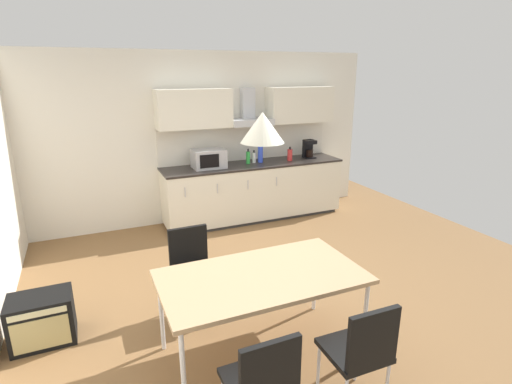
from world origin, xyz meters
TOP-DOWN VIEW (x-y plane):
  - ground_plane at (0.00, 0.00)m, footprint 7.35×7.68m
  - wall_back at (0.00, 2.61)m, footprint 5.88×0.10m
  - kitchen_counter at (0.84, 2.24)m, footprint 2.89×0.68m
  - backsplash_tile at (0.84, 2.55)m, footprint 2.87×0.02m
  - upper_wall_cabinets at (0.84, 2.39)m, footprint 2.87×0.40m
  - microwave at (0.11, 2.23)m, footprint 0.48×0.35m
  - coffee_maker at (1.85, 2.26)m, footprint 0.18×0.19m
  - bottle_white at (0.87, 2.28)m, footprint 0.06×0.06m
  - bottle_blue at (0.97, 2.27)m, footprint 0.08×0.08m
  - bottle_red at (1.46, 2.19)m, footprint 0.08×0.08m
  - bottle_green at (0.76, 2.26)m, footprint 0.06×0.06m
  - dining_table at (-0.40, -0.80)m, footprint 1.63×0.89m
  - chair_far_left at (-0.77, 0.03)m, footprint 0.41×0.41m
  - chair_near_right at (-0.03, -1.63)m, footprint 0.41×0.41m
  - chair_near_left at (-0.76, -1.63)m, footprint 0.40×0.40m
  - guitar_amp at (-2.10, 0.11)m, footprint 0.52×0.37m
  - pendant_lamp at (-0.40, -0.80)m, footprint 0.32×0.32m

SIDE VIEW (x-z plane):
  - ground_plane at x=0.00m, z-range -0.02..0.00m
  - guitar_amp at x=-2.10m, z-range 0.00..0.44m
  - kitchen_counter at x=0.84m, z-range 0.00..0.91m
  - chair_far_left at x=-0.77m, z-range 0.10..0.97m
  - chair_near_right at x=-0.03m, z-range 0.10..0.97m
  - chair_near_left at x=-0.76m, z-range 0.10..0.97m
  - dining_table at x=-0.40m, z-range 0.33..1.07m
  - bottle_white at x=0.87m, z-range 0.89..1.09m
  - bottle_red at x=1.46m, z-range 0.89..1.12m
  - bottle_green at x=0.76m, z-range 0.89..1.12m
  - bottle_blue at x=0.97m, z-range 0.88..1.20m
  - microwave at x=0.11m, z-range 0.91..1.19m
  - coffee_maker at x=1.85m, z-range 0.91..1.21m
  - backsplash_tile at x=0.84m, z-range 0.91..1.46m
  - wall_back at x=0.00m, z-range 0.00..2.60m
  - upper_wall_cabinets at x=0.84m, z-range 1.48..2.04m
  - pendant_lamp at x=-0.40m, z-range 1.81..2.03m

